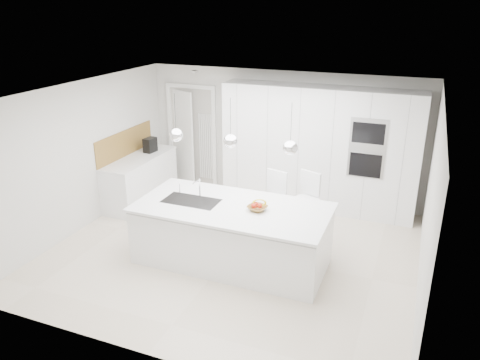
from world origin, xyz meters
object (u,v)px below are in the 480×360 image
at_px(bar_stool_right, 307,210).
at_px(espresso_machine, 150,145).
at_px(island_base, 231,236).
at_px(bar_stool_left, 274,208).
at_px(fruit_bowl, 257,208).

bearing_deg(bar_stool_right, espresso_machine, -174.22).
height_order(island_base, espresso_machine, espresso_machine).
relative_size(island_base, espresso_machine, 9.88).
distance_m(espresso_machine, bar_stool_left, 3.11).
distance_m(fruit_bowl, espresso_machine, 3.45).
relative_size(espresso_machine, bar_stool_right, 0.24).
bearing_deg(espresso_machine, bar_stool_left, -13.57).
bearing_deg(bar_stool_left, espresso_machine, 176.26).
xyz_separation_m(espresso_machine, bar_stool_left, (2.90, -1.01, -0.46)).
distance_m(bar_stool_left, bar_stool_right, 0.53).
relative_size(island_base, fruit_bowl, 10.13).
height_order(fruit_bowl, bar_stool_right, bar_stool_right).
distance_m(island_base, bar_stool_left, 0.97).
xyz_separation_m(espresso_machine, bar_stool_right, (3.42, -0.90, -0.45)).
xyz_separation_m(fruit_bowl, bar_stool_left, (-0.01, 0.83, -0.35)).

